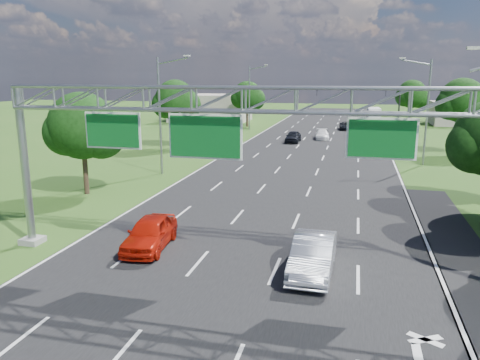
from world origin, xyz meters
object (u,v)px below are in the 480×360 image
(sign_gantry, at_px, (246,114))
(traffic_signal, at_px, (375,99))
(box_truck, at_px, (374,116))
(silver_sedan, at_px, (313,255))
(red_coupe, at_px, (150,233))

(sign_gantry, bearing_deg, traffic_signal, 82.32)
(sign_gantry, xyz_separation_m, box_truck, (7.67, 67.87, -5.55))
(silver_sedan, bearing_deg, box_truck, 87.09)
(sign_gantry, distance_m, box_truck, 68.52)
(traffic_signal, bearing_deg, sign_gantry, -97.68)
(red_coupe, bearing_deg, box_truck, 73.27)
(sign_gantry, relative_size, red_coupe, 5.02)
(red_coupe, distance_m, box_truck, 68.23)
(sign_gantry, distance_m, traffic_signal, 53.51)
(sign_gantry, height_order, silver_sedan, sign_gantry)
(red_coupe, xyz_separation_m, silver_sedan, (8.21, -1.05, 0.03))
(sign_gantry, xyz_separation_m, red_coupe, (-5.11, 0.84, -6.09))
(box_truck, bearing_deg, red_coupe, -103.63)
(red_coupe, bearing_deg, silver_sedan, -13.25)
(sign_gantry, relative_size, traffic_signal, 1.92)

